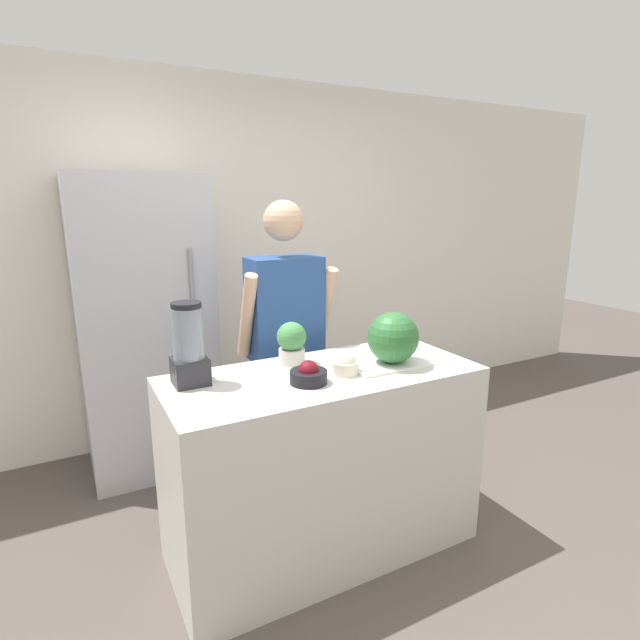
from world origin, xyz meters
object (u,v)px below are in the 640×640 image
object	(u,v)px
refrigerator	(145,327)
blender	(189,346)
person	(286,347)
bowl_cream	(345,365)
watermelon	(393,338)
potted_plant	(292,342)
bowl_cherries	(309,375)

from	to	relation	value
refrigerator	blender	distance (m)	1.15
blender	person	bearing A→B (deg)	34.43
person	bowl_cream	size ratio (longest dim) A/B	13.70
refrigerator	bowl_cream	world-z (taller)	refrigerator
refrigerator	person	size ratio (longest dim) A/B	1.09
watermelon	blender	xyz separation A→B (m)	(-0.95, 0.21, 0.04)
bowl_cream	blender	distance (m)	0.72
person	watermelon	size ratio (longest dim) A/B	6.89
blender	potted_plant	size ratio (longest dim) A/B	1.74
person	potted_plant	distance (m)	0.46
watermelon	bowl_cherries	world-z (taller)	watermelon
bowl_cream	potted_plant	size ratio (longest dim) A/B	0.60
watermelon	bowl_cream	bearing A→B (deg)	-179.71
potted_plant	bowl_cream	bearing A→B (deg)	-58.89
person	bowl_cherries	distance (m)	0.73
person	potted_plant	bearing A→B (deg)	-110.01
refrigerator	bowl_cream	size ratio (longest dim) A/B	14.87
bowl_cherries	watermelon	bearing A→B (deg)	3.36
watermelon	potted_plant	size ratio (longest dim) A/B	1.19
refrigerator	person	world-z (taller)	refrigerator
person	blender	distance (m)	0.84
bowl_cream	bowl_cherries	bearing A→B (deg)	-172.66
watermelon	bowl_cherries	distance (m)	0.49
watermelon	potted_plant	xyz separation A→B (m)	(-0.43, 0.26, -0.03)
person	watermelon	bearing A→B (deg)	-67.37
bowl_cherries	potted_plant	distance (m)	0.30
bowl_cherries	blender	size ratio (longest dim) A/B	0.46
person	bowl_cream	distance (m)	0.68
watermelon	person	bearing A→B (deg)	112.63
watermelon	bowl_cherries	bearing A→B (deg)	-176.64
bowl_cream	blender	size ratio (longest dim) A/B	0.34
blender	potted_plant	bearing A→B (deg)	5.13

